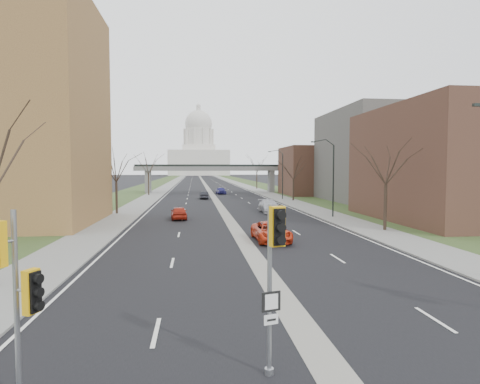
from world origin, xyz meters
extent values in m
plane|color=black|center=(0.00, 0.00, 0.00)|extent=(700.00, 700.00, 0.00)
cube|color=black|center=(0.00, 150.00, 0.01)|extent=(20.00, 600.00, 0.01)
cube|color=gray|center=(0.00, 150.00, 0.00)|extent=(1.20, 600.00, 0.02)
cube|color=gray|center=(12.00, 150.00, 0.06)|extent=(4.00, 600.00, 0.12)
cube|color=gray|center=(-12.00, 150.00, 0.06)|extent=(4.00, 600.00, 0.12)
cube|color=#2C441F|center=(18.00, 150.00, 0.05)|extent=(8.00, 600.00, 0.10)
cube|color=#2C441F|center=(-18.00, 150.00, 0.05)|extent=(8.00, 600.00, 0.10)
cube|color=#523326|center=(24.00, 28.00, 6.00)|extent=(16.00, 20.00, 12.00)
cube|color=#5A5852|center=(28.00, 52.00, 7.50)|extent=(18.00, 22.00, 15.00)
cube|color=#523326|center=(22.00, 70.00, 5.00)|extent=(14.00, 14.00, 10.00)
cube|color=slate|center=(-14.00, 80.00, 2.50)|extent=(1.20, 2.50, 5.00)
cube|color=slate|center=(14.00, 80.00, 2.50)|extent=(1.20, 2.50, 5.00)
cube|color=slate|center=(0.00, 80.00, 5.50)|extent=(34.00, 3.00, 1.00)
cube|color=black|center=(0.00, 80.00, 6.20)|extent=(34.00, 0.15, 0.50)
cube|color=silver|center=(0.00, 320.00, 10.00)|extent=(48.00, 42.00, 20.00)
cube|color=silver|center=(0.00, 320.00, 22.00)|extent=(26.00, 26.00, 5.00)
cylinder|color=silver|center=(0.00, 320.00, 31.00)|extent=(22.00, 22.00, 14.00)
sphere|color=silver|center=(0.00, 320.00, 42.00)|extent=(22.00, 22.00, 22.00)
cylinder|color=silver|center=(0.00, 320.00, 53.50)|extent=(3.60, 3.60, 4.50)
cube|color=black|center=(9.50, 6.00, 8.47)|extent=(0.45, 0.18, 0.14)
cylinder|color=black|center=(11.80, 32.00, 4.12)|extent=(0.16, 0.16, 8.00)
cube|color=black|center=(9.50, 32.00, 8.47)|extent=(0.45, 0.18, 0.14)
cylinder|color=black|center=(11.80, 58.00, 4.12)|extent=(0.16, 0.16, 8.00)
cube|color=black|center=(9.50, 58.00, 8.47)|extent=(0.45, 0.18, 0.14)
cylinder|color=#382B21|center=(-13.00, 38.00, 2.00)|extent=(0.28, 0.28, 3.75)
cylinder|color=#382B21|center=(-13.00, 72.00, 2.25)|extent=(0.28, 0.28, 4.25)
cylinder|color=#382B21|center=(13.00, 22.00, 2.12)|extent=(0.28, 0.28, 4.00)
cylinder|color=#382B21|center=(13.00, 55.00, 1.87)|extent=(0.28, 0.28, 3.50)
cylinder|color=#382B21|center=(13.00, 95.00, 2.25)|extent=(0.28, 0.28, 4.25)
cylinder|color=gray|center=(-7.78, -1.82, 2.30)|extent=(0.12, 0.12, 4.59)
cube|color=#DCA00C|center=(-7.38, -2.00, 2.74)|extent=(0.47, 0.48, 1.02)
cylinder|color=gray|center=(-1.72, -1.14, 2.30)|extent=(0.12, 0.12, 4.60)
cylinder|color=gray|center=(-1.72, -1.14, 0.09)|extent=(0.25, 0.25, 0.18)
cube|color=#DCA00C|center=(-1.61, -1.56, 4.07)|extent=(0.45, 0.43, 1.02)
cube|color=black|center=(-1.72, -1.14, 2.03)|extent=(0.52, 0.17, 0.53)
cube|color=silver|center=(-1.72, -1.14, 1.55)|extent=(0.39, 0.13, 0.27)
imported|color=#9C2111|center=(-5.38, 32.53, 0.72)|extent=(1.99, 4.32, 1.43)
imported|color=black|center=(-2.00, 61.49, 0.67)|extent=(1.59, 4.14, 1.35)
imported|color=red|center=(2.09, 18.33, 0.73)|extent=(2.54, 5.33, 1.47)
imported|color=#B8B9C0|center=(5.64, 37.80, 0.79)|extent=(2.35, 5.49, 1.58)
imported|color=navy|center=(2.00, 74.64, 0.76)|extent=(2.27, 4.64, 1.53)
camera|label=1|loc=(-3.68, -11.41, 5.52)|focal=30.00mm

